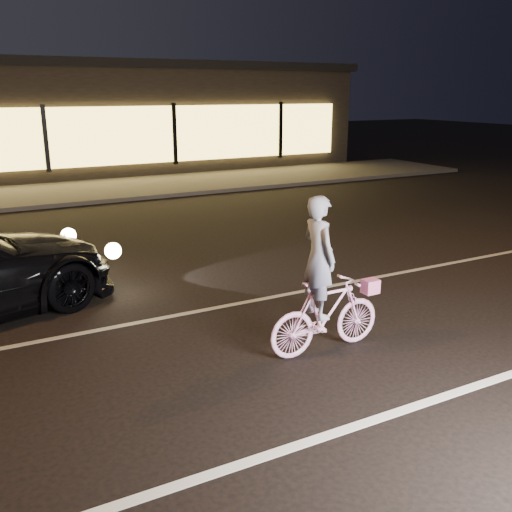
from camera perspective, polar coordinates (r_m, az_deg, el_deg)
ground at (r=6.82m, az=0.51°, el=-11.12°), size 90.00×90.00×0.00m
lane_stripe_near at (r=5.72m, az=8.07°, el=-17.07°), size 60.00×0.12×0.01m
lane_stripe_far at (r=8.46m, az=-6.04°, el=-5.54°), size 60.00×0.10×0.01m
sidewalk at (r=18.79m, az=-19.00°, el=5.94°), size 30.00×4.00×0.12m
storefront at (r=24.47m, az=-21.92°, el=12.80°), size 25.40×8.42×4.20m
cyclist at (r=6.99m, az=6.82°, el=-4.20°), size 1.57×0.54×1.98m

